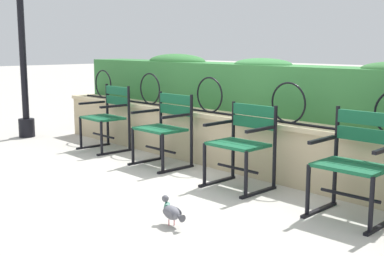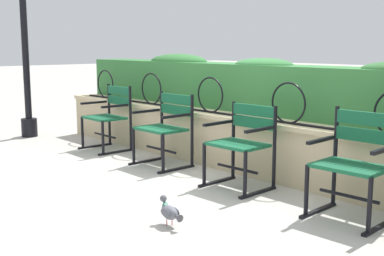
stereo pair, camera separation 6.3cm
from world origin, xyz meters
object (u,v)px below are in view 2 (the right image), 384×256
object	(u,v)px
lamppost	(23,4)
park_chair_centre_right	(242,142)
park_chair_centre_left	(166,127)
park_chair_leftmost	(109,115)
pigeon_near_chairs	(170,212)
park_chair_rightmost	(355,162)

from	to	relation	value
lamppost	park_chair_centre_right	bearing A→B (deg)	4.94
park_chair_centre_left	park_chair_centre_right	size ratio (longest dim) A/B	1.02
park_chair_leftmost	pigeon_near_chairs	distance (m)	3.11
pigeon_near_chairs	lamppost	world-z (taller)	lamppost
park_chair_centre_left	pigeon_near_chairs	size ratio (longest dim) A/B	2.90
park_chair_leftmost	park_chair_centre_left	size ratio (longest dim) A/B	1.03
park_chair_leftmost	park_chair_centre_right	bearing A→B (deg)	-0.86
park_chair_leftmost	lamppost	distance (m)	2.30
park_chair_centre_right	lamppost	bearing A→B (deg)	-175.06
park_chair_rightmost	park_chair_leftmost	bearing A→B (deg)	179.37
park_chair_leftmost	pigeon_near_chairs	bearing A→B (deg)	-24.32
park_chair_rightmost	pigeon_near_chairs	xyz separation A→B (m)	(-0.86, -1.23, -0.36)
park_chair_centre_left	pigeon_near_chairs	world-z (taller)	park_chair_centre_left
park_chair_centre_right	park_chair_centre_left	bearing A→B (deg)	179.01
park_chair_centre_left	lamppost	distance (m)	3.30
park_chair_centre_left	pigeon_near_chairs	bearing A→B (deg)	-38.31
park_chair_rightmost	lamppost	world-z (taller)	lamppost
park_chair_rightmost	pigeon_near_chairs	bearing A→B (deg)	-124.91
park_chair_leftmost	pigeon_near_chairs	size ratio (longest dim) A/B	2.98
park_chair_centre_left	lamppost	world-z (taller)	lamppost
park_chair_centre_right	park_chair_rightmost	world-z (taller)	park_chair_rightmost
park_chair_centre_left	park_chair_rightmost	size ratio (longest dim) A/B	0.95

